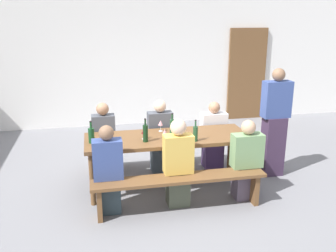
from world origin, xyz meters
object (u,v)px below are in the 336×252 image
at_px(tasting_table, 168,141).
at_px(seated_guest_near_1, 178,165).
at_px(bench_far, 159,146).
at_px(seated_guest_far_1, 160,138).
at_px(wine_bottle_3, 195,133).
at_px(wine_bottle_2, 91,135).
at_px(seated_guest_far_2, 213,137).
at_px(bench_near, 180,184).
at_px(wine_glass_3, 144,131).
at_px(wooden_door, 247,74).
at_px(seated_guest_far_0, 104,142).
at_px(wine_glass_2, 161,123).
at_px(wine_bottle_0, 145,133).
at_px(wine_glass_0, 182,127).
at_px(seated_guest_near_0, 108,172).
at_px(wine_glass_1, 165,133).
at_px(wine_bottle_1, 172,127).
at_px(standing_host, 274,125).
at_px(seated_guest_near_2, 246,162).

bearing_deg(tasting_table, seated_guest_near_1, -88.59).
height_order(bench_far, seated_guest_far_1, seated_guest_far_1).
bearing_deg(wine_bottle_3, wine_bottle_2, 171.13).
distance_m(seated_guest_near_1, seated_guest_far_2, 1.40).
relative_size(bench_near, wine_glass_3, 12.62).
distance_m(wooden_door, seated_guest_far_0, 4.38).
distance_m(bench_far, seated_guest_far_2, 0.88).
relative_size(wine_glass_2, seated_guest_far_1, 0.14).
bearing_deg(wine_glass_3, wine_bottle_2, -178.79).
bearing_deg(wine_glass_2, wine_bottle_0, -124.35).
relative_size(bench_far, wine_bottle_0, 6.86).
distance_m(tasting_table, wine_glass_0, 0.28).
relative_size(wine_glass_0, seated_guest_near_0, 0.14).
bearing_deg(seated_guest_far_2, wine_bottle_2, -71.98).
distance_m(wine_bottle_2, wine_glass_1, 0.97).
height_order(tasting_table, wine_bottle_1, wine_bottle_1).
distance_m(seated_guest_far_0, standing_host, 2.56).
xyz_separation_m(bench_near, seated_guest_far_2, (0.85, 1.26, 0.14)).
distance_m(bench_far, seated_guest_near_0, 1.54).
xyz_separation_m(bench_far, wine_bottle_2, (-1.04, -0.77, 0.50)).
distance_m(bench_near, wine_bottle_3, 0.73).
relative_size(bench_near, wine_bottle_0, 6.86).
distance_m(seated_guest_near_2, seated_guest_far_1, 1.46).
xyz_separation_m(wine_bottle_1, wine_bottle_3, (0.25, -0.29, -0.01)).
height_order(bench_far, wine_glass_1, wine_glass_1).
bearing_deg(wine_glass_1, seated_guest_near_2, -20.63).
distance_m(bench_near, seated_guest_far_2, 1.53).
distance_m(wine_bottle_0, seated_guest_far_0, 0.95).
bearing_deg(seated_guest_far_1, seated_guest_far_0, -90.00).
relative_size(wine_bottle_1, wine_glass_1, 1.97).
distance_m(tasting_table, seated_guest_far_1, 0.57).
bearing_deg(tasting_table, wine_glass_3, -172.56).
xyz_separation_m(tasting_table, bench_far, (0.00, 0.71, -0.32)).
bearing_deg(seated_guest_near_0, bench_far, -34.29).
relative_size(wine_glass_3, seated_guest_far_1, 0.15).
relative_size(wine_bottle_1, seated_guest_near_2, 0.30).
bearing_deg(standing_host, seated_guest_far_0, -10.60).
relative_size(tasting_table, standing_host, 1.39).
distance_m(seated_guest_far_1, standing_host, 1.74).
height_order(wine_bottle_3, wine_glass_3, wine_bottle_3).
bearing_deg(wooden_door, wine_bottle_3, -122.48).
distance_m(wine_bottle_2, seated_guest_far_0, 0.71).
height_order(seated_guest_far_2, standing_host, standing_host).
relative_size(bench_far, seated_guest_near_1, 1.90).
xyz_separation_m(wine_bottle_0, standing_host, (1.98, 0.25, -0.08)).
bearing_deg(seated_guest_near_0, wine_bottle_2, 19.67).
distance_m(wine_glass_0, wine_glass_2, 0.34).
height_order(wine_glass_3, seated_guest_near_2, seated_guest_near_2).
distance_m(seated_guest_near_0, seated_guest_far_1, 1.40).
bearing_deg(seated_guest_far_2, seated_guest_far_1, -90.00).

